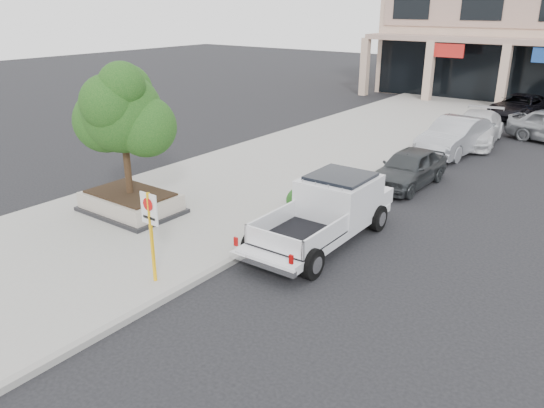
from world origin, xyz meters
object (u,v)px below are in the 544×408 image
(no_parking_sign, at_px, (151,225))
(curb_car_b, at_px, (455,136))
(planter, at_px, (131,202))
(pickup_truck, at_px, (321,214))
(curb_car_d, at_px, (520,107))
(curb_car_c, at_px, (476,128))
(planter_tree, at_px, (129,113))
(curb_car_a, at_px, (409,168))

(no_parking_sign, xyz_separation_m, curb_car_b, (1.63, 16.73, -0.80))
(planter, height_order, pickup_truck, pickup_truck)
(curb_car_b, distance_m, curb_car_d, 10.33)
(no_parking_sign, bearing_deg, curb_car_c, 84.71)
(planter, relative_size, curb_car_b, 0.63)
(planter_tree, bearing_deg, planter, -131.03)
(pickup_truck, relative_size, curb_car_a, 1.39)
(planter_tree, height_order, curb_car_c, planter_tree)
(pickup_truck, xyz_separation_m, curb_car_a, (-0.10, 6.45, -0.21))
(pickup_truck, xyz_separation_m, curb_car_d, (0.10, 22.46, -0.19))
(pickup_truck, distance_m, curb_car_a, 6.46)
(planter, bearing_deg, curb_car_a, 54.43)
(planter, relative_size, planter_tree, 0.80)
(curb_car_b, bearing_deg, no_parking_sign, -90.37)
(curb_car_a, relative_size, curb_car_c, 0.79)
(no_parking_sign, height_order, curb_car_a, no_parking_sign)
(planter_tree, bearing_deg, curb_car_c, 70.56)
(curb_car_a, bearing_deg, curb_car_b, 94.09)
(pickup_truck, height_order, curb_car_c, pickup_truck)
(planter, height_order, curb_car_d, curb_car_d)
(curb_car_c, bearing_deg, pickup_truck, -96.93)
(pickup_truck, relative_size, curb_car_c, 1.10)
(no_parking_sign, distance_m, curb_car_d, 27.14)
(pickup_truck, xyz_separation_m, curb_car_c, (-0.13, 14.76, -0.15))
(no_parking_sign, xyz_separation_m, curb_car_a, (1.82, 11.05, -0.92))
(curb_car_a, xyz_separation_m, curb_car_d, (0.20, 16.00, 0.02))
(curb_car_c, relative_size, curb_car_d, 1.00)
(planter_tree, bearing_deg, curb_car_b, 67.82)
(curb_car_a, height_order, curb_car_b, curb_car_b)
(planter, bearing_deg, curb_car_c, 70.32)
(pickup_truck, bearing_deg, no_parking_sign, -113.40)
(curb_car_a, bearing_deg, planter_tree, -123.26)
(planter_tree, xyz_separation_m, curb_car_b, (5.67, 13.91, -2.58))
(curb_car_a, bearing_deg, curb_car_d, 91.48)
(planter_tree, height_order, no_parking_sign, planter_tree)
(planter, height_order, planter_tree, planter_tree)
(planter, distance_m, pickup_truck, 6.40)
(planter, bearing_deg, no_parking_sign, -32.60)
(planter_tree, xyz_separation_m, curb_car_c, (5.83, 16.53, -2.65))
(planter_tree, xyz_separation_m, curb_car_a, (5.86, 8.22, -2.70))
(no_parking_sign, height_order, curb_car_b, no_parking_sign)
(planter_tree, distance_m, curb_car_b, 15.24)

